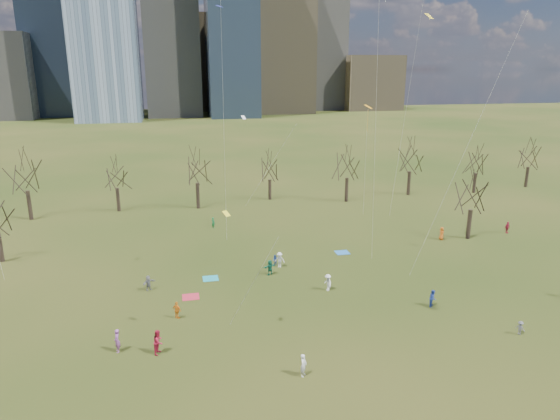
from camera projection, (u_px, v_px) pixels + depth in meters
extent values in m
plane|color=black|center=(310.00, 328.00, 41.83)|extent=(500.00, 500.00, 0.00)
cube|color=slate|center=(170.00, 7.00, 220.09)|extent=(24.00, 24.00, 95.00)
cube|color=#726347|center=(282.00, 37.00, 243.45)|extent=(28.00, 28.00, 72.00)
cube|color=#384C66|center=(55.00, 43.00, 227.65)|extent=(25.00, 25.00, 65.00)
cube|color=slate|center=(322.00, 54.00, 264.56)|extent=(22.00, 22.00, 58.00)
cube|color=#726347|center=(197.00, 63.00, 262.05)|extent=(30.00, 30.00, 48.00)
cube|color=#726347|center=(368.00, 83.00, 269.04)|extent=(30.00, 28.00, 28.00)
cylinder|color=black|center=(30.00, 205.00, 71.59)|extent=(0.55, 0.55, 4.28)
cylinder|color=black|center=(118.00, 200.00, 76.02)|extent=(0.52, 0.52, 3.60)
cylinder|color=black|center=(198.00, 196.00, 77.47)|extent=(0.54, 0.54, 4.05)
cylinder|color=black|center=(270.00, 190.00, 82.83)|extent=(0.51, 0.51, 3.38)
cylinder|color=black|center=(347.00, 190.00, 81.44)|extent=(0.54, 0.54, 3.96)
cylinder|color=black|center=(409.00, 183.00, 85.75)|extent=(0.54, 0.54, 4.14)
cylinder|color=black|center=(474.00, 183.00, 87.35)|extent=(0.52, 0.52, 3.51)
cylinder|color=black|center=(527.00, 177.00, 91.65)|extent=(0.53, 0.53, 3.74)
cylinder|color=black|center=(0.00, 247.00, 55.93)|extent=(0.51, 0.51, 3.38)
cylinder|color=black|center=(469.00, 224.00, 63.55)|extent=(0.53, 0.53, 3.83)
cube|color=teal|center=(211.00, 278.00, 51.74)|extent=(1.60, 1.50, 0.03)
cube|color=#2464AA|center=(342.00, 252.00, 59.08)|extent=(1.60, 1.50, 0.03)
cube|color=#B12335|center=(191.00, 297.00, 47.54)|extent=(1.60, 1.50, 0.03)
imported|color=white|center=(303.00, 365.00, 35.10)|extent=(0.69, 0.74, 1.69)
imported|color=#AB1834|center=(158.00, 342.00, 37.88)|extent=(1.04, 1.15, 1.95)
imported|color=#5D5D61|center=(520.00, 328.00, 40.68)|extent=(0.75, 0.88, 1.19)
imported|color=orange|center=(177.00, 310.00, 43.23)|extent=(0.95, 0.91, 1.58)
imported|color=#17674B|center=(270.00, 267.00, 52.51)|extent=(1.59, 1.02, 1.64)
imported|color=#974C99|center=(117.00, 341.00, 38.10)|extent=(0.58, 0.76, 1.87)
imported|color=#24459E|center=(275.00, 260.00, 55.15)|extent=(0.67, 0.72, 1.18)
imported|color=silver|center=(280.00, 260.00, 54.53)|extent=(1.27, 1.02, 1.71)
imported|color=maroon|center=(507.00, 227.00, 65.95)|extent=(0.99, 0.64, 1.57)
imported|color=slate|center=(148.00, 283.00, 48.83)|extent=(1.40, 1.23, 1.53)
imported|color=orange|center=(442.00, 233.00, 63.38)|extent=(0.55, 0.82, 1.66)
imported|color=#1B7D3D|center=(213.00, 223.00, 68.08)|extent=(0.59, 0.65, 1.50)
imported|color=#263FA5|center=(433.00, 298.00, 45.48)|extent=(0.98, 0.99, 1.61)
imported|color=silver|center=(328.00, 282.00, 48.75)|extent=(0.84, 1.20, 1.69)
plane|color=yellow|center=(429.00, 16.00, 42.59)|extent=(1.02, 0.94, 0.50)
cylinder|color=silver|center=(462.00, 159.00, 43.70)|extent=(5.29, 5.71, 23.92)
cylinder|color=silver|center=(375.00, 131.00, 46.67)|extent=(3.09, 5.64, 27.89)
plane|color=blue|center=(220.00, 6.00, 52.12)|extent=(1.05, 1.05, 0.22)
cylinder|color=silver|center=(224.00, 134.00, 52.32)|extent=(0.61, 6.94, 25.89)
plane|color=orange|center=(368.00, 107.00, 65.99)|extent=(1.50, 1.51, 0.51)
cylinder|color=silver|center=(365.00, 165.00, 65.80)|extent=(1.80, 4.31, 14.77)
cylinder|color=orange|center=(368.00, 121.00, 66.49)|extent=(0.04, 0.04, 3.00)
plane|color=yellow|center=(226.00, 214.00, 37.08)|extent=(0.79, 0.76, 0.34)
cylinder|color=silver|center=(252.00, 285.00, 35.75)|extent=(2.70, 6.07, 9.20)
cylinder|color=silver|center=(408.00, 96.00, 61.21)|extent=(0.30, 7.05, 32.73)
plane|color=white|center=(244.00, 117.00, 70.32)|extent=(0.91, 0.82, 0.49)
cylinder|color=silver|center=(269.00, 168.00, 68.41)|extent=(5.50, 9.01, 13.00)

